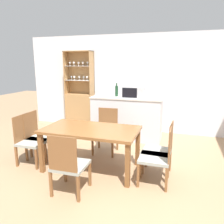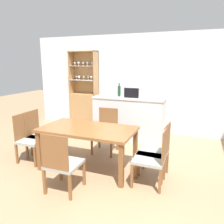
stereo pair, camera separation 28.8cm
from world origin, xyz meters
The scene contains 13 objects.
ground_plane centered at (0.00, 0.00, 0.00)m, with size 18.00×18.00×0.00m, color #A37F5B.
wall_back centered at (0.00, 2.63, 1.27)m, with size 6.80×0.06×2.55m.
kitchen_counter centered at (-0.32, 1.89, 0.51)m, with size 1.69×0.64×1.02m.
display_cabinet centered at (-1.84, 2.45, 0.64)m, with size 0.79×0.32×2.13m.
dining_table centered at (-0.51, 0.12, 0.65)m, with size 1.60×0.87×0.73m.
dining_chair_side_right_near centered at (0.64, -0.01, 0.43)m, with size 0.45×0.45×0.90m.
dining_chair_side_left_near centered at (-1.66, -0.01, 0.43)m, with size 0.46×0.46×0.90m.
dining_chair_head_near centered at (-0.51, -0.66, 0.43)m, with size 0.46×0.46×0.90m.
dining_chair_side_left_far centered at (-1.66, 0.25, 0.43)m, with size 0.47×0.47×0.90m.
dining_chair_head_far centered at (-0.51, 0.90, 0.43)m, with size 0.47×0.47×0.90m.
dining_chair_side_right_far centered at (0.64, 0.25, 0.43)m, with size 0.48×0.48×0.90m.
microwave centered at (-0.14, 1.86, 1.15)m, with size 0.53×0.34×0.26m.
wine_bottle centered at (-0.59, 1.92, 1.15)m, with size 0.07×0.07×0.32m.
Camera 2 is at (1.19, -3.03, 1.81)m, focal length 35.00 mm.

